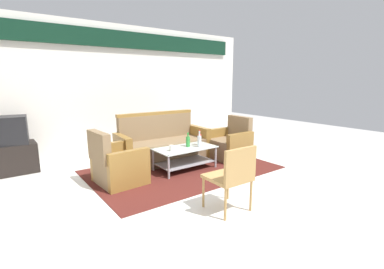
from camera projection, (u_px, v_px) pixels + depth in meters
ground_plane at (217, 185)px, 4.27m from camera, size 14.00×14.00×0.00m
wall_back at (131, 85)px, 6.38m from camera, size 6.52×0.19×2.80m
rug at (183, 169)px, 4.99m from camera, size 3.21×2.11×0.01m
couch at (163, 146)px, 5.44m from camera, size 1.83×0.82×0.96m
armchair_left at (117, 166)px, 4.29m from camera, size 0.74×0.80×0.85m
armchair_right at (230, 145)px, 5.64m from camera, size 0.71×0.77×0.85m
coffee_table at (185, 155)px, 4.95m from camera, size 1.10×0.60×0.40m
bottle_red at (200, 139)px, 5.08m from camera, size 0.06×0.06×0.29m
bottle_green at (188, 141)px, 4.98m from camera, size 0.07×0.07×0.26m
bottle_clear at (199, 141)px, 4.94m from camera, size 0.07×0.07×0.29m
cup at (172, 148)px, 4.68m from camera, size 0.08×0.08×0.10m
tv_stand at (11, 159)px, 4.75m from camera, size 0.80×0.50×0.52m
television at (7, 130)px, 4.66m from camera, size 0.65×0.52×0.48m
wicker_chair at (232, 174)px, 3.31m from camera, size 0.49×0.49×0.84m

